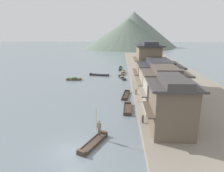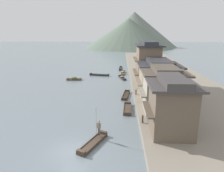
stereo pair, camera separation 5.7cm
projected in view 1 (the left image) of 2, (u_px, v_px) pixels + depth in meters
The scene contains 19 objects.
ground_plane at pixel (72, 152), 19.67m from camera, with size 400.00×400.00×0.00m, color slate.
riverbank_right at pixel (169, 79), 47.87m from camera, with size 18.00×110.00×0.63m, color gray.
boat_foreground_poled at pixel (93, 143), 20.93m from camera, with size 2.76×4.54×0.52m.
boatman_person at pixel (99, 126), 21.68m from camera, with size 0.51×0.39×3.04m.
boat_moored_nearest at pixel (120, 68), 62.30m from camera, with size 1.01×5.82×0.40m.
boat_moored_second at pixel (126, 95), 36.49m from camera, with size 1.68×5.14×0.46m.
boat_moored_third at pixel (74, 79), 48.24m from camera, with size 3.62×1.42×0.78m.
boat_moored_far at pixel (99, 75), 53.08m from camera, with size 5.22×1.94×0.52m.
boat_midriver_drifting at pixel (128, 109), 30.13m from camera, with size 1.35×4.55×0.50m.
boat_midriver_upstream at pixel (123, 73), 55.61m from camera, with size 1.37×5.50×0.75m.
boat_upstream_distant at pixel (122, 77), 50.09m from camera, with size 2.01×4.90×0.63m.
house_waterfront_nearest at pixel (172, 106), 21.54m from camera, with size 5.33×5.70×6.14m.
house_waterfront_second at pixel (164, 89), 27.76m from camera, with size 6.30×5.85×6.14m.
house_waterfront_tall at pixel (158, 79), 33.71m from camera, with size 7.01×7.38×6.14m.
house_waterfront_narrow at pixel (148, 64), 40.87m from camera, with size 5.37×7.82×8.74m.
mooring_post_dock_near at pixel (143, 119), 24.39m from camera, with size 0.20×0.20×0.97m, color #473828.
mooring_post_dock_mid at pixel (136, 92), 35.27m from camera, with size 0.20×0.20×0.84m, color #473828.
hill_far_west at pixel (129, 33), 136.20m from camera, with size 58.39×58.39×19.09m, color #5B6B5B.
hill_far_centre at pixel (134, 29), 146.51m from camera, with size 60.80×60.80×24.10m, color slate.
Camera 1 is at (4.55, -17.12, 11.34)m, focal length 32.74 mm.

